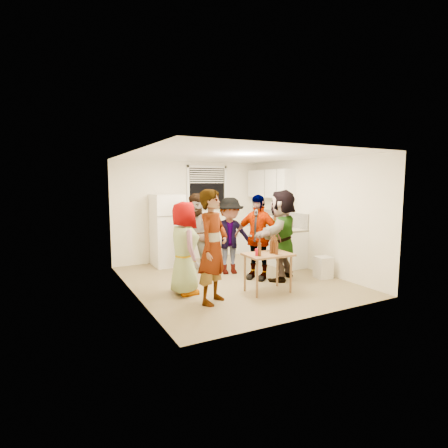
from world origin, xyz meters
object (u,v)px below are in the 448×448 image
red_cup (258,256)px  guest_stripe (213,302)px  beer_bottle_table (274,254)px  guest_grey (185,293)px  guest_black (257,279)px  blue_cup (285,229)px  kettle (269,226)px  trash_bin (323,266)px  guest_orange (281,279)px  serving_table (267,292)px  refrigerator (168,230)px  guest_back_left (199,274)px  beer_bottle_counter (275,227)px  guest_back_right (230,273)px  wine_bottle (255,222)px

red_cup → guest_stripe: (-0.86, 0.02, -0.71)m
beer_bottle_table → guest_grey: 1.76m
guest_stripe → guest_black: 1.68m
blue_cup → guest_stripe: blue_cup is taller
kettle → trash_bin: kettle is taller
guest_grey → guest_orange: guest_orange is taller
serving_table → guest_grey: bearing=155.5°
red_cup → trash_bin: bearing=9.1°
refrigerator → guest_stripe: bearing=-93.9°
kettle → blue_cup: (-0.02, -0.70, 0.00)m
refrigerator → serving_table: size_ratio=2.03×
refrigerator → blue_cup: 2.78m
blue_cup → guest_back_left: 2.26m
red_cup → guest_back_left: size_ratio=0.07×
guest_back_left → guest_orange: guest_back_left is taller
kettle → trash_bin: size_ratio=0.60×
kettle → guest_black: (-1.16, -1.26, -0.90)m
serving_table → guest_back_left: 1.83m
beer_bottle_counter → guest_back_right: bearing=-168.2°
guest_back_right → kettle: bearing=37.7°
wine_bottle → red_cup: (-1.83, -2.95, -0.19)m
guest_stripe → guest_black: bearing=-5.1°
refrigerator → serving_table: bearing=-71.9°
red_cup → guest_orange: 1.38m
trash_bin → guest_black: bearing=154.5°
guest_back_right → guest_black: size_ratio=0.95×
guest_stripe → beer_bottle_counter: bearing=-1.0°
beer_bottle_table → red_cup: 0.36m
guest_black → guest_orange: 0.50m
blue_cup → red_cup: 2.25m
red_cup → guest_black: bearing=57.2°
refrigerator → kettle: bearing=-17.1°
blue_cup → guest_orange: blue_cup is taller
trash_bin → red_cup: bearing=-170.9°
blue_cup → guest_stripe: bearing=-150.9°
wine_bottle → trash_bin: (-0.01, -2.66, -0.65)m
guest_stripe → kettle: bearing=3.1°
beer_bottle_table → guest_orange: 1.14m
guest_grey → guest_orange: (2.11, -0.05, 0.00)m
wine_bottle → beer_bottle_table: bearing=-116.7°
beer_bottle_counter → trash_bin: bearing=-84.8°
guest_black → serving_table: bearing=-53.7°
kettle → beer_bottle_counter: 0.33m
guest_back_left → guest_back_right: guest_back_left is taller
beer_bottle_table → red_cup: beer_bottle_table is taller
trash_bin → serving_table: bearing=-171.5°
red_cup → kettle: bearing=51.1°
blue_cup → guest_black: (-1.14, -0.56, -0.90)m
kettle → guest_stripe: size_ratio=0.14×
refrigerator → guest_orange: 2.93m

